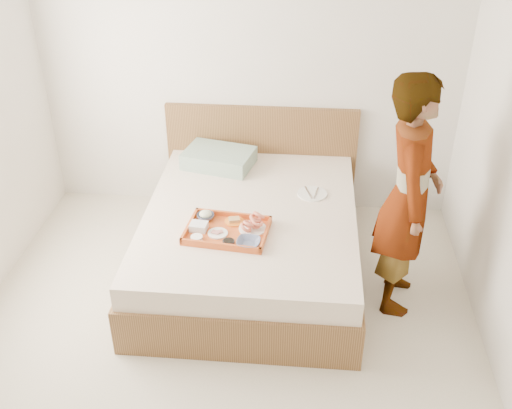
{
  "coord_description": "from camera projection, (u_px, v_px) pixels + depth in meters",
  "views": [
    {
      "loc": [
        0.5,
        -2.75,
        2.92
      ],
      "look_at": [
        0.17,
        0.9,
        0.65
      ],
      "focal_mm": 42.41,
      "sensor_mm": 36.0,
      "label": 1
    }
  ],
  "objects": [
    {
      "name": "cheese_round",
      "position": [
        197.0,
        238.0,
        4.11
      ],
      "size": [
        0.09,
        0.09,
        0.03
      ],
      "primitive_type": "cylinder",
      "rotation": [
        0.0,
        0.0,
        -0.11
      ],
      "color": "white",
      "rests_on": "tray"
    },
    {
      "name": "tray",
      "position": [
        227.0,
        230.0,
        4.2
      ],
      "size": [
        0.6,
        0.47,
        0.05
      ],
      "primitive_type": "cube",
      "rotation": [
        0.0,
        0.0,
        -0.11
      ],
      "color": "#C24B0F",
      "rests_on": "bed"
    },
    {
      "name": "headboard",
      "position": [
        261.0,
        157.0,
        5.31
      ],
      "size": [
        1.65,
        0.06,
        0.95
      ],
      "primitive_type": "cube",
      "color": "brown",
      "rests_on": "ground"
    },
    {
      "name": "dinner_plate",
      "position": [
        312.0,
        194.0,
        4.66
      ],
      "size": [
        0.23,
        0.23,
        0.01
      ],
      "primitive_type": "cylinder",
      "rotation": [
        0.0,
        0.0,
        -0.01
      ],
      "color": "white",
      "rests_on": "bed"
    },
    {
      "name": "pillow",
      "position": [
        219.0,
        158.0,
        5.04
      ],
      "size": [
        0.63,
        0.5,
        0.13
      ],
      "primitive_type": "cube",
      "rotation": [
        0.0,
        0.0,
        -0.23
      ],
      "color": "#92A292",
      "rests_on": "bed"
    },
    {
      "name": "salad_bowl",
      "position": [
        206.0,
        216.0,
        4.33
      ],
      "size": [
        0.14,
        0.14,
        0.04
      ],
      "primitive_type": "imported",
      "rotation": [
        0.0,
        0.0,
        -0.11
      ],
      "color": "navy",
      "rests_on": "tray"
    },
    {
      "name": "wall_back",
      "position": [
        248.0,
        65.0,
        4.91
      ],
      "size": [
        3.5,
        0.01,
        2.6
      ],
      "primitive_type": "cube",
      "color": "silver",
      "rests_on": "ground"
    },
    {
      "name": "bread_plate",
      "position": [
        234.0,
        221.0,
        4.31
      ],
      "size": [
        0.15,
        0.15,
        0.01
      ],
      "primitive_type": "cylinder",
      "rotation": [
        0.0,
        0.0,
        -0.11
      ],
      "color": "orange",
      "rests_on": "tray"
    },
    {
      "name": "ground",
      "position": [
        218.0,
        361.0,
        3.9
      ],
      "size": [
        3.5,
        4.0,
        0.01
      ],
      "primitive_type": "cube",
      "color": "beige",
      "rests_on": "ground"
    },
    {
      "name": "navy_bowl_big",
      "position": [
        248.0,
        243.0,
        4.06
      ],
      "size": [
        0.18,
        0.18,
        0.04
      ],
      "primitive_type": "imported",
      "rotation": [
        0.0,
        0.0,
        -0.11
      ],
      "color": "navy",
      "rests_on": "tray"
    },
    {
      "name": "plastic_tub",
      "position": [
        199.0,
        227.0,
        4.21
      ],
      "size": [
        0.13,
        0.11,
        0.05
      ],
      "primitive_type": "cube",
      "rotation": [
        0.0,
        0.0,
        -0.11
      ],
      "color": "silver",
      "rests_on": "tray"
    },
    {
      "name": "meat_plate",
      "position": [
        218.0,
        233.0,
        4.18
      ],
      "size": [
        0.15,
        0.15,
        0.01
      ],
      "primitive_type": "cylinder",
      "rotation": [
        0.0,
        0.0,
        -0.11
      ],
      "color": "white",
      "rests_on": "tray"
    },
    {
      "name": "person",
      "position": [
        409.0,
        197.0,
        4.0
      ],
      "size": [
        0.48,
        0.67,
        1.72
      ],
      "primitive_type": "imported",
      "rotation": [
        0.0,
        0.0,
        1.45
      ],
      "color": "#EEE5CF",
      "rests_on": "ground"
    },
    {
      "name": "prawn_plate",
      "position": [
        253.0,
        229.0,
        4.23
      ],
      "size": [
        0.21,
        0.21,
        0.01
      ],
      "primitive_type": "cylinder",
      "rotation": [
        0.0,
        0.0,
        -0.11
      ],
      "color": "white",
      "rests_on": "tray"
    },
    {
      "name": "sauce_dish",
      "position": [
        229.0,
        243.0,
        4.07
      ],
      "size": [
        0.09,
        0.09,
        0.03
      ],
      "primitive_type": "cylinder",
      "rotation": [
        0.0,
        0.0,
        -0.11
      ],
      "color": "black",
      "rests_on": "tray"
    },
    {
      "name": "bed",
      "position": [
        251.0,
        240.0,
        4.6
      ],
      "size": [
        1.65,
        2.0,
        0.53
      ],
      "primitive_type": "cube",
      "color": "brown",
      "rests_on": "ground"
    }
  ]
}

